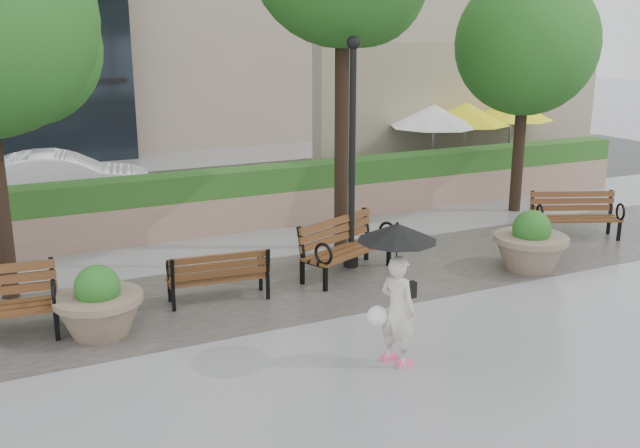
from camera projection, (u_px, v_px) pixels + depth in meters
name	position (u px, v px, depth m)	size (l,w,h in m)	color
ground	(337.00, 364.00, 9.53)	(100.00, 100.00, 0.00)	gray
cobble_strip	(257.00, 292.00, 12.14)	(28.00, 3.20, 0.01)	#383330
hedge_wall	(190.00, 205.00, 15.44)	(24.00, 0.80, 1.35)	tan
cafe_wall	(465.00, 109.00, 21.69)	(10.00, 0.60, 4.00)	tan
cafe_hedge	(495.00, 173.00, 19.98)	(8.00, 0.50, 0.90)	#21501A
asphalt_street	(150.00, 197.00, 19.08)	(40.00, 7.00, 0.00)	black
bench_2	(219.00, 286.00, 11.69)	(1.69, 0.82, 0.87)	#573919
bench_3	(347.00, 259.00, 12.93)	(2.05, 1.44, 1.03)	#573919
bench_4	(575.00, 225.00, 15.23)	(1.94, 1.37, 0.97)	#573919
planter_left	(99.00, 308.00, 10.34)	(1.27, 1.27, 1.07)	#7F6B56
planter_right	(530.00, 247.00, 13.18)	(1.36, 1.36, 1.14)	#7F6B56
lamppost	(352.00, 169.00, 12.96)	(0.28, 0.28, 4.23)	black
tree_2	(529.00, 48.00, 16.78)	(3.43, 3.33, 5.68)	black
patio_umb_white	(434.00, 116.00, 19.86)	(2.50, 2.50, 2.30)	black
patio_umb_yellow_a	(466.00, 114.00, 20.39)	(2.50, 2.50, 2.30)	black
patio_umb_yellow_b	(511.00, 110.00, 21.55)	(2.50, 2.50, 2.30)	black
car_right	(61.00, 181.00, 17.52)	(1.53, 4.40, 1.45)	white
pedestrian	(397.00, 280.00, 9.28)	(1.05, 1.05, 1.93)	beige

